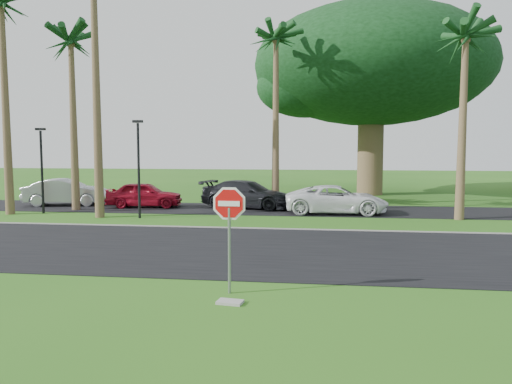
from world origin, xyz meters
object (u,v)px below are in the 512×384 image
at_px(car_red, 144,195).
at_px(car_silver, 66,192).
at_px(car_minivan, 336,200).
at_px(car_dark, 247,195).
at_px(stop_sign_near, 229,218).

bearing_deg(car_red, car_silver, 79.54).
distance_m(car_silver, car_minivan, 15.44).
xyz_separation_m(car_red, car_minivan, (10.60, -1.31, 0.00)).
height_order(car_silver, car_dark, car_silver).
bearing_deg(car_silver, car_minivan, -108.51).
distance_m(car_silver, car_red, 4.77).
bearing_deg(car_dark, stop_sign_near, -158.38).
distance_m(stop_sign_near, car_silver, 20.17).
relative_size(stop_sign_near, car_red, 0.63).
bearing_deg(car_silver, stop_sign_near, -154.48).
height_order(car_silver, car_red, car_silver).
height_order(stop_sign_near, car_red, stop_sign_near).
bearing_deg(car_red, stop_sign_near, -161.45).
relative_size(stop_sign_near, car_dark, 0.50).
xyz_separation_m(stop_sign_near, car_dark, (-1.96, 15.96, -1.02)).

